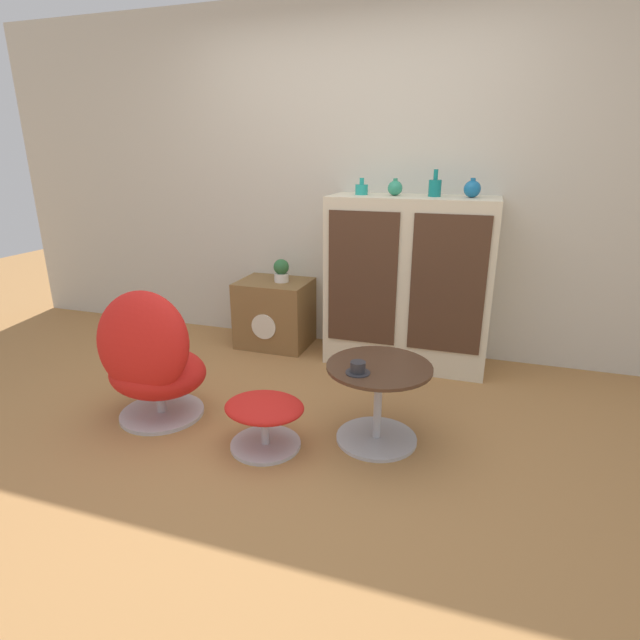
{
  "coord_description": "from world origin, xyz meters",
  "views": [
    {
      "loc": [
        0.97,
        -2.21,
        1.53
      ],
      "look_at": [
        0.06,
        0.54,
        0.55
      ],
      "focal_mm": 28.0,
      "sensor_mm": 36.0,
      "label": 1
    }
  ],
  "objects_px": {
    "ottoman": "(265,414)",
    "vase_inner_left": "(395,188)",
    "tv_console": "(275,313)",
    "vase_inner_right": "(435,187)",
    "teacup": "(358,368)",
    "sideboard": "(409,283)",
    "egg_chair": "(151,360)",
    "coffee_table": "(378,398)",
    "vase_rightmost": "(472,189)",
    "potted_plant": "(281,270)",
    "vase_leftmost": "(362,189)"
  },
  "relations": [
    {
      "from": "tv_console",
      "to": "vase_inner_right",
      "type": "distance_m",
      "value": 1.6
    },
    {
      "from": "coffee_table",
      "to": "vase_rightmost",
      "type": "xyz_separation_m",
      "value": [
        0.35,
        1.17,
        1.03
      ]
    },
    {
      "from": "potted_plant",
      "to": "vase_leftmost",
      "type": "bearing_deg",
      "value": -1.15
    },
    {
      "from": "coffee_table",
      "to": "tv_console",
      "type": "bearing_deg",
      "value": 133.25
    },
    {
      "from": "ottoman",
      "to": "vase_inner_left",
      "type": "relative_size",
      "value": 3.7
    },
    {
      "from": "egg_chair",
      "to": "teacup",
      "type": "relative_size",
      "value": 6.52
    },
    {
      "from": "vase_inner_right",
      "to": "potted_plant",
      "type": "xyz_separation_m",
      "value": [
        -1.16,
        0.01,
        -0.67
      ]
    },
    {
      "from": "ottoman",
      "to": "vase_inner_left",
      "type": "xyz_separation_m",
      "value": [
        0.4,
        1.43,
        1.09
      ]
    },
    {
      "from": "egg_chair",
      "to": "vase_inner_left",
      "type": "height_order",
      "value": "vase_inner_left"
    },
    {
      "from": "egg_chair",
      "to": "coffee_table",
      "type": "distance_m",
      "value": 1.33
    },
    {
      "from": "ottoman",
      "to": "potted_plant",
      "type": "xyz_separation_m",
      "value": [
        -0.49,
        1.44,
        0.44
      ]
    },
    {
      "from": "coffee_table",
      "to": "vase_inner_left",
      "type": "relative_size",
      "value": 4.81
    },
    {
      "from": "tv_console",
      "to": "teacup",
      "type": "distance_m",
      "value": 1.68
    },
    {
      "from": "vase_inner_right",
      "to": "teacup",
      "type": "xyz_separation_m",
      "value": [
        -0.19,
        -1.3,
        -0.82
      ]
    },
    {
      "from": "egg_chair",
      "to": "vase_inner_right",
      "type": "bearing_deg",
      "value": 43.91
    },
    {
      "from": "vase_leftmost",
      "to": "vase_inner_left",
      "type": "height_order",
      "value": "same"
    },
    {
      "from": "sideboard",
      "to": "teacup",
      "type": "relative_size",
      "value": 9.77
    },
    {
      "from": "vase_rightmost",
      "to": "potted_plant",
      "type": "xyz_separation_m",
      "value": [
        -1.4,
        0.01,
        -0.66
      ]
    },
    {
      "from": "sideboard",
      "to": "coffee_table",
      "type": "xyz_separation_m",
      "value": [
        0.03,
        -1.17,
        -0.36
      ]
    },
    {
      "from": "teacup",
      "to": "sideboard",
      "type": "bearing_deg",
      "value": 87.73
    },
    {
      "from": "tv_console",
      "to": "vase_inner_left",
      "type": "distance_m",
      "value": 1.39
    },
    {
      "from": "egg_chair",
      "to": "vase_leftmost",
      "type": "height_order",
      "value": "vase_leftmost"
    },
    {
      "from": "vase_rightmost",
      "to": "teacup",
      "type": "xyz_separation_m",
      "value": [
        -0.44,
        -1.3,
        -0.82
      ]
    },
    {
      "from": "ottoman",
      "to": "vase_rightmost",
      "type": "height_order",
      "value": "vase_rightmost"
    },
    {
      "from": "tv_console",
      "to": "vase_leftmost",
      "type": "height_order",
      "value": "vase_leftmost"
    },
    {
      "from": "sideboard",
      "to": "egg_chair",
      "type": "xyz_separation_m",
      "value": [
        -1.27,
        -1.36,
        -0.23
      ]
    },
    {
      "from": "sideboard",
      "to": "tv_console",
      "type": "relative_size",
      "value": 2.18
    },
    {
      "from": "vase_inner_right",
      "to": "egg_chair",
      "type": "bearing_deg",
      "value": -136.09
    },
    {
      "from": "vase_leftmost",
      "to": "tv_console",
      "type": "bearing_deg",
      "value": 179.01
    },
    {
      "from": "ottoman",
      "to": "vase_leftmost",
      "type": "height_order",
      "value": "vase_leftmost"
    },
    {
      "from": "vase_inner_right",
      "to": "vase_rightmost",
      "type": "relative_size",
      "value": 1.42
    },
    {
      "from": "sideboard",
      "to": "egg_chair",
      "type": "bearing_deg",
      "value": -133.18
    },
    {
      "from": "ottoman",
      "to": "vase_inner_right",
      "type": "xyz_separation_m",
      "value": [
        0.67,
        1.43,
        1.1
      ]
    },
    {
      "from": "vase_rightmost",
      "to": "potted_plant",
      "type": "distance_m",
      "value": 1.55
    },
    {
      "from": "tv_console",
      "to": "vase_rightmost",
      "type": "bearing_deg",
      "value": -0.48
    },
    {
      "from": "coffee_table",
      "to": "vase_inner_left",
      "type": "distance_m",
      "value": 1.57
    },
    {
      "from": "tv_console",
      "to": "vase_inner_left",
      "type": "xyz_separation_m",
      "value": [
        0.95,
        -0.01,
        1.02
      ]
    },
    {
      "from": "sideboard",
      "to": "egg_chair",
      "type": "relative_size",
      "value": 1.5
    },
    {
      "from": "sideboard",
      "to": "teacup",
      "type": "height_order",
      "value": "sideboard"
    },
    {
      "from": "vase_inner_left",
      "to": "teacup",
      "type": "xyz_separation_m",
      "value": [
        0.08,
        -1.3,
        -0.81
      ]
    },
    {
      "from": "egg_chair",
      "to": "coffee_table",
      "type": "xyz_separation_m",
      "value": [
        1.31,
        0.19,
        -0.12
      ]
    },
    {
      "from": "tv_console",
      "to": "potted_plant",
      "type": "xyz_separation_m",
      "value": [
        0.07,
        0.0,
        0.36
      ]
    },
    {
      "from": "egg_chair",
      "to": "potted_plant",
      "type": "bearing_deg",
      "value": 79.4
    },
    {
      "from": "tv_console",
      "to": "vase_rightmost",
      "type": "distance_m",
      "value": 1.79
    },
    {
      "from": "coffee_table",
      "to": "vase_inner_left",
      "type": "bearing_deg",
      "value": 98.08
    },
    {
      "from": "sideboard",
      "to": "potted_plant",
      "type": "distance_m",
      "value": 1.02
    },
    {
      "from": "vase_inner_right",
      "to": "sideboard",
      "type": "bearing_deg",
      "value": -178.42
    },
    {
      "from": "vase_inner_left",
      "to": "ottoman",
      "type": "bearing_deg",
      "value": -105.54
    },
    {
      "from": "vase_leftmost",
      "to": "vase_rightmost",
      "type": "relative_size",
      "value": 0.92
    },
    {
      "from": "tv_console",
      "to": "vase_inner_right",
      "type": "relative_size",
      "value": 3.15
    }
  ]
}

